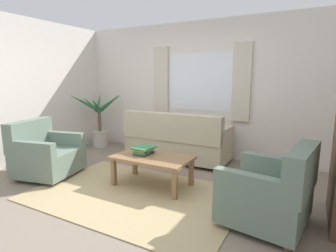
{
  "coord_description": "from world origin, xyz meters",
  "views": [
    {
      "loc": [
        1.99,
        -2.75,
        1.54
      ],
      "look_at": [
        0.12,
        0.7,
        0.83
      ],
      "focal_mm": 28.82,
      "sensor_mm": 36.0,
      "label": 1
    }
  ],
  "objects_px": {
    "armchair_right": "(271,193)",
    "potted_plant": "(100,122)",
    "armchair_left": "(45,154)",
    "book_stack_on_table": "(144,150)",
    "couch": "(176,141)",
    "coffee_table": "(152,160)"
  },
  "relations": [
    {
      "from": "coffee_table",
      "to": "book_stack_on_table",
      "type": "bearing_deg",
      "value": 165.09
    },
    {
      "from": "book_stack_on_table",
      "to": "armchair_left",
      "type": "bearing_deg",
      "value": -161.92
    },
    {
      "from": "armchair_right",
      "to": "potted_plant",
      "type": "relative_size",
      "value": 0.77
    },
    {
      "from": "couch",
      "to": "armchair_right",
      "type": "xyz_separation_m",
      "value": [
        1.88,
        -1.54,
        -0.01
      ]
    },
    {
      "from": "armchair_right",
      "to": "armchair_left",
      "type": "bearing_deg",
      "value": -78.88
    },
    {
      "from": "armchair_right",
      "to": "book_stack_on_table",
      "type": "relative_size",
      "value": 2.96
    },
    {
      "from": "book_stack_on_table",
      "to": "armchair_right",
      "type": "bearing_deg",
      "value": -10.55
    },
    {
      "from": "armchair_right",
      "to": "potted_plant",
      "type": "bearing_deg",
      "value": -104.78
    },
    {
      "from": "couch",
      "to": "coffee_table",
      "type": "xyz_separation_m",
      "value": [
        0.25,
        -1.25,
        0.01
      ]
    },
    {
      "from": "armchair_left",
      "to": "potted_plant",
      "type": "relative_size",
      "value": 0.8
    },
    {
      "from": "couch",
      "to": "coffee_table",
      "type": "relative_size",
      "value": 1.73
    },
    {
      "from": "armchair_left",
      "to": "armchair_right",
      "type": "distance_m",
      "value": 3.34
    },
    {
      "from": "coffee_table",
      "to": "potted_plant",
      "type": "distance_m",
      "value": 2.61
    },
    {
      "from": "couch",
      "to": "book_stack_on_table",
      "type": "relative_size",
      "value": 5.92
    },
    {
      "from": "armchair_left",
      "to": "armchair_right",
      "type": "relative_size",
      "value": 1.05
    },
    {
      "from": "armchair_right",
      "to": "potted_plant",
      "type": "xyz_separation_m",
      "value": [
        -3.85,
        1.65,
        0.2
      ]
    },
    {
      "from": "armchair_left",
      "to": "coffee_table",
      "type": "height_order",
      "value": "armchair_left"
    },
    {
      "from": "couch",
      "to": "potted_plant",
      "type": "height_order",
      "value": "potted_plant"
    },
    {
      "from": "couch",
      "to": "armchair_left",
      "type": "xyz_separation_m",
      "value": [
        -1.45,
        -1.7,
        -0.01
      ]
    },
    {
      "from": "couch",
      "to": "book_stack_on_table",
      "type": "bearing_deg",
      "value": 93.42
    },
    {
      "from": "armchair_left",
      "to": "coffee_table",
      "type": "bearing_deg",
      "value": -87.38
    },
    {
      "from": "armchair_left",
      "to": "coffee_table",
      "type": "relative_size",
      "value": 0.9
    }
  ]
}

